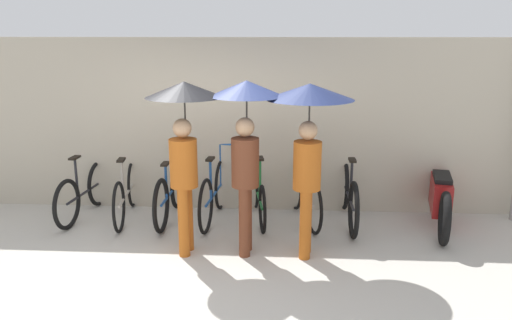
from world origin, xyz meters
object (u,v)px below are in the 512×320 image
at_px(parked_bicycle_3, 214,193).
at_px(pedestrian_leading, 184,125).
at_px(parked_bicycle_1, 126,193).
at_px(pedestrian_center, 246,126).
at_px(parked_bicycle_0, 84,192).
at_px(motorcycle, 440,197).
at_px(parked_bicycle_2, 170,193).
at_px(parked_bicycle_6, 349,195).
at_px(pedestrian_trailing, 309,122).
at_px(parked_bicycle_4, 259,195).
at_px(parked_bicycle_5, 303,193).

xyz_separation_m(parked_bicycle_3, pedestrian_leading, (-0.17, -1.02, 1.16)).
xyz_separation_m(parked_bicycle_1, pedestrian_center, (1.79, -0.99, 1.17)).
distance_m(parked_bicycle_0, pedestrian_leading, 2.32).
height_order(parked_bicycle_3, motorcycle, parked_bicycle_3).
xyz_separation_m(parked_bicycle_2, parked_bicycle_6, (2.49, 0.04, 0.01)).
xyz_separation_m(parked_bicycle_0, pedestrian_leading, (1.70, -1.05, 1.18)).
bearing_deg(motorcycle, parked_bicycle_6, 101.81).
bearing_deg(parked_bicycle_6, pedestrian_trailing, 149.18).
height_order(parked_bicycle_0, parked_bicycle_1, parked_bicycle_0).
xyz_separation_m(parked_bicycle_0, parked_bicycle_4, (2.49, 0.04, -0.01)).
distance_m(parked_bicycle_3, pedestrian_leading, 1.55).
bearing_deg(parked_bicycle_0, parked_bicycle_2, -86.96).
bearing_deg(motorcycle, parked_bicycle_1, 102.27).
xyz_separation_m(parked_bicycle_3, parked_bicycle_5, (1.25, 0.07, 0.01)).
height_order(pedestrian_leading, pedestrian_center, pedestrian_center).
bearing_deg(motorcycle, pedestrian_leading, 119.63).
distance_m(parked_bicycle_4, pedestrian_trailing, 1.75).
relative_size(parked_bicycle_5, pedestrian_trailing, 0.83).
bearing_deg(parked_bicycle_1, parked_bicycle_3, -97.31).
xyz_separation_m(parked_bicycle_6, pedestrian_trailing, (-0.62, -1.03, 1.20)).
relative_size(parked_bicycle_2, pedestrian_center, 0.83).
bearing_deg(parked_bicycle_0, pedestrian_center, -108.42).
bearing_deg(parked_bicycle_2, parked_bicycle_0, 88.75).
height_order(parked_bicycle_4, parked_bicycle_6, parked_bicycle_6).
xyz_separation_m(parked_bicycle_0, parked_bicycle_2, (1.25, -0.03, 0.02)).
bearing_deg(pedestrian_leading, parked_bicycle_1, 140.12).
bearing_deg(parked_bicycle_5, pedestrian_leading, 113.60).
bearing_deg(parked_bicycle_6, parked_bicycle_1, 90.79).
relative_size(parked_bicycle_1, pedestrian_leading, 0.84).
bearing_deg(motorcycle, pedestrian_trailing, 130.83).
relative_size(parked_bicycle_6, pedestrian_leading, 0.91).
relative_size(parked_bicycle_5, parked_bicycle_6, 0.91).
relative_size(parked_bicycle_2, parked_bicycle_5, 1.01).
relative_size(pedestrian_trailing, motorcycle, 0.96).
height_order(parked_bicycle_4, pedestrian_leading, pedestrian_leading).
relative_size(pedestrian_center, pedestrian_trailing, 1.01).
bearing_deg(motorcycle, parked_bicycle_3, 102.47).
bearing_deg(motorcycle, pedestrian_center, 123.46).
distance_m(parked_bicycle_5, motorcycle, 1.87).
height_order(parked_bicycle_6, pedestrian_leading, pedestrian_leading).
height_order(parked_bicycle_3, parked_bicycle_5, parked_bicycle_5).
relative_size(parked_bicycle_1, parked_bicycle_5, 1.02).
bearing_deg(parked_bicycle_3, parked_bicycle_4, -79.13).
height_order(pedestrian_leading, pedestrian_trailing, pedestrian_leading).
relative_size(parked_bicycle_3, pedestrian_leading, 0.84).
xyz_separation_m(parked_bicycle_3, motorcycle, (3.11, 0.03, 0.01)).
bearing_deg(parked_bicycle_3, parked_bicycle_1, 94.16).
height_order(parked_bicycle_0, parked_bicycle_5, parked_bicycle_5).
xyz_separation_m(pedestrian_leading, motorcycle, (3.28, 1.05, -1.15)).
bearing_deg(parked_bicycle_2, pedestrian_leading, -155.84).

